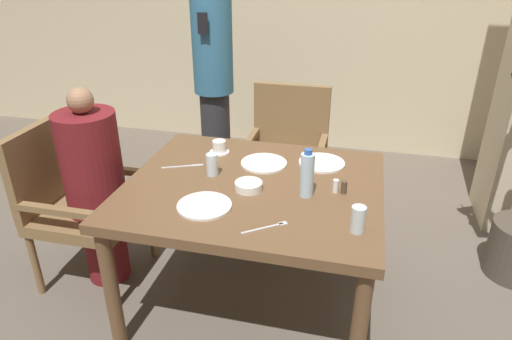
{
  "coord_description": "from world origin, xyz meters",
  "views": [
    {
      "loc": [
        0.48,
        -1.93,
        1.79
      ],
      "look_at": [
        0.0,
        0.05,
        0.78
      ],
      "focal_mm": 32.0,
      "sensor_mm": 36.0,
      "label": 1
    }
  ],
  "objects_px": {
    "chair_left_side": "(75,198)",
    "standing_host": "(214,76)",
    "diner_in_left_chair": "(96,188)",
    "plate_main_right": "(204,206)",
    "chair_far_side": "(286,150)",
    "bowl_small": "(249,186)",
    "plate_main_left": "(322,163)",
    "teacup_with_saucer": "(219,147)",
    "water_bottle": "(307,174)",
    "glass_tall_near": "(212,165)",
    "glass_tall_mid": "(358,219)",
    "plate_dessert_center": "(263,163)"
  },
  "relations": [
    {
      "from": "chair_left_side",
      "to": "plate_dessert_center",
      "type": "distance_m",
      "value": 1.09
    },
    {
      "from": "diner_in_left_chair",
      "to": "plate_main_right",
      "type": "distance_m",
      "value": 0.79
    },
    {
      "from": "chair_left_side",
      "to": "glass_tall_mid",
      "type": "bearing_deg",
      "value": -11.05
    },
    {
      "from": "chair_far_side",
      "to": "water_bottle",
      "type": "relative_size",
      "value": 3.95
    },
    {
      "from": "standing_host",
      "to": "plate_dessert_center",
      "type": "xyz_separation_m",
      "value": [
        0.61,
        -0.99,
        -0.19
      ]
    },
    {
      "from": "teacup_with_saucer",
      "to": "glass_tall_mid",
      "type": "distance_m",
      "value": 1.01
    },
    {
      "from": "teacup_with_saucer",
      "to": "glass_tall_near",
      "type": "xyz_separation_m",
      "value": [
        0.05,
        -0.27,
        0.03
      ]
    },
    {
      "from": "bowl_small",
      "to": "glass_tall_mid",
      "type": "xyz_separation_m",
      "value": [
        0.52,
        -0.24,
        0.04
      ]
    },
    {
      "from": "plate_dessert_center",
      "to": "bowl_small",
      "type": "xyz_separation_m",
      "value": [
        -0.01,
        -0.29,
        0.01
      ]
    },
    {
      "from": "standing_host",
      "to": "bowl_small",
      "type": "xyz_separation_m",
      "value": [
        0.6,
        -1.28,
        -0.17
      ]
    },
    {
      "from": "chair_far_side",
      "to": "plate_main_right",
      "type": "distance_m",
      "value": 1.25
    },
    {
      "from": "standing_host",
      "to": "bowl_small",
      "type": "relative_size",
      "value": 12.9
    },
    {
      "from": "water_bottle",
      "to": "glass_tall_near",
      "type": "xyz_separation_m",
      "value": [
        -0.5,
        0.1,
        -0.05
      ]
    },
    {
      "from": "chair_far_side",
      "to": "glass_tall_mid",
      "type": "distance_m",
      "value": 1.38
    },
    {
      "from": "standing_host",
      "to": "plate_dessert_center",
      "type": "relative_size",
      "value": 6.95
    },
    {
      "from": "chair_left_side",
      "to": "standing_host",
      "type": "xyz_separation_m",
      "value": [
        0.43,
        1.22,
        0.41
      ]
    },
    {
      "from": "chair_left_side",
      "to": "plate_dessert_center",
      "type": "xyz_separation_m",
      "value": [
        1.04,
        0.23,
        0.23
      ]
    },
    {
      "from": "standing_host",
      "to": "teacup_with_saucer",
      "type": "relative_size",
      "value": 15.25
    },
    {
      "from": "bowl_small",
      "to": "plate_main_left",
      "type": "bearing_deg",
      "value": 50.12
    },
    {
      "from": "chair_left_side",
      "to": "diner_in_left_chair",
      "type": "height_order",
      "value": "diner_in_left_chair"
    },
    {
      "from": "plate_dessert_center",
      "to": "standing_host",
      "type": "bearing_deg",
      "value": 121.47
    },
    {
      "from": "chair_left_side",
      "to": "water_bottle",
      "type": "relative_size",
      "value": 3.95
    },
    {
      "from": "diner_in_left_chair",
      "to": "standing_host",
      "type": "xyz_separation_m",
      "value": [
        0.29,
        1.22,
        0.33
      ]
    },
    {
      "from": "chair_far_side",
      "to": "plate_main_left",
      "type": "distance_m",
      "value": 0.74
    },
    {
      "from": "chair_left_side",
      "to": "water_bottle",
      "type": "distance_m",
      "value": 1.35
    },
    {
      "from": "chair_far_side",
      "to": "plate_dessert_center",
      "type": "xyz_separation_m",
      "value": [
        -0.0,
        -0.72,
        0.23
      ]
    },
    {
      "from": "chair_left_side",
      "to": "chair_far_side",
      "type": "height_order",
      "value": "same"
    },
    {
      "from": "standing_host",
      "to": "glass_tall_mid",
      "type": "distance_m",
      "value": 1.9
    },
    {
      "from": "water_bottle",
      "to": "plate_main_right",
      "type": "bearing_deg",
      "value": -153.5
    },
    {
      "from": "plate_main_right",
      "to": "water_bottle",
      "type": "xyz_separation_m",
      "value": [
        0.43,
        0.21,
        0.1
      ]
    },
    {
      "from": "diner_in_left_chair",
      "to": "standing_host",
      "type": "bearing_deg",
      "value": 76.79
    },
    {
      "from": "teacup_with_saucer",
      "to": "standing_host",
      "type": "bearing_deg",
      "value": 110.05
    },
    {
      "from": "chair_far_side",
      "to": "plate_main_right",
      "type": "xyz_separation_m",
      "value": [
        -0.16,
        -1.22,
        0.23
      ]
    },
    {
      "from": "bowl_small",
      "to": "plate_main_right",
      "type": "bearing_deg",
      "value": -126.45
    },
    {
      "from": "chair_left_side",
      "to": "plate_main_right",
      "type": "relative_size",
      "value": 3.77
    },
    {
      "from": "plate_main_right",
      "to": "glass_tall_near",
      "type": "bearing_deg",
      "value": 102.07
    },
    {
      "from": "diner_in_left_chair",
      "to": "bowl_small",
      "type": "height_order",
      "value": "diner_in_left_chair"
    },
    {
      "from": "chair_left_side",
      "to": "glass_tall_mid",
      "type": "xyz_separation_m",
      "value": [
        1.55,
        -0.3,
        0.28
      ]
    },
    {
      "from": "teacup_with_saucer",
      "to": "glass_tall_near",
      "type": "distance_m",
      "value": 0.28
    },
    {
      "from": "plate_main_right",
      "to": "bowl_small",
      "type": "xyz_separation_m",
      "value": [
        0.15,
        0.21,
        0.01
      ]
    },
    {
      "from": "diner_in_left_chair",
      "to": "glass_tall_mid",
      "type": "height_order",
      "value": "diner_in_left_chair"
    },
    {
      "from": "glass_tall_mid",
      "to": "chair_far_side",
      "type": "bearing_deg",
      "value": 112.35
    },
    {
      "from": "chair_left_side",
      "to": "teacup_with_saucer",
      "type": "bearing_deg",
      "value": 22.87
    },
    {
      "from": "teacup_with_saucer",
      "to": "water_bottle",
      "type": "height_order",
      "value": "water_bottle"
    },
    {
      "from": "plate_main_left",
      "to": "water_bottle",
      "type": "relative_size",
      "value": 1.05
    },
    {
      "from": "plate_main_right",
      "to": "glass_tall_mid",
      "type": "relative_size",
      "value": 2.16
    },
    {
      "from": "chair_left_side",
      "to": "bowl_small",
      "type": "xyz_separation_m",
      "value": [
        1.03,
        -0.06,
        0.24
      ]
    },
    {
      "from": "plate_dessert_center",
      "to": "glass_tall_near",
      "type": "relative_size",
      "value": 2.16
    },
    {
      "from": "plate_main_left",
      "to": "glass_tall_near",
      "type": "xyz_separation_m",
      "value": [
        -0.53,
        -0.26,
        0.05
      ]
    },
    {
      "from": "plate_main_right",
      "to": "bowl_small",
      "type": "height_order",
      "value": "bowl_small"
    }
  ]
}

